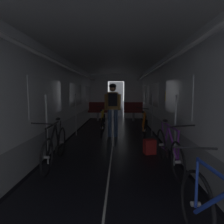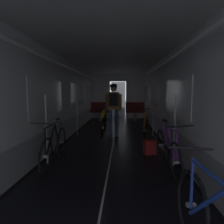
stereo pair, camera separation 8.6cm
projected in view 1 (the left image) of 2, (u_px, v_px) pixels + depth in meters
train_car_shell at (113, 83)px, 5.18m from camera, size 3.14×12.34×2.57m
bench_seat_far_left at (98, 110)px, 9.78m from camera, size 0.98×0.51×0.95m
bench_seat_far_right at (133, 110)px, 9.71m from camera, size 0.98×0.51×0.95m
bicycle_orange at (145, 126)px, 6.08m from camera, size 0.44×1.69×0.96m
bicycle_black at (55, 146)px, 3.82m from camera, size 0.44×1.69×0.94m
bicycle_purple at (168, 149)px, 3.60m from camera, size 0.44×1.69×0.95m
person_cyclist_aisle at (113, 104)px, 6.18m from camera, size 0.54×0.40×1.73m
bicycle_yellow_in_aisle at (103, 124)px, 6.52m from camera, size 0.44×1.69×0.94m
backpack_on_floor at (150, 147)px, 4.54m from camera, size 0.30×0.26×0.34m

